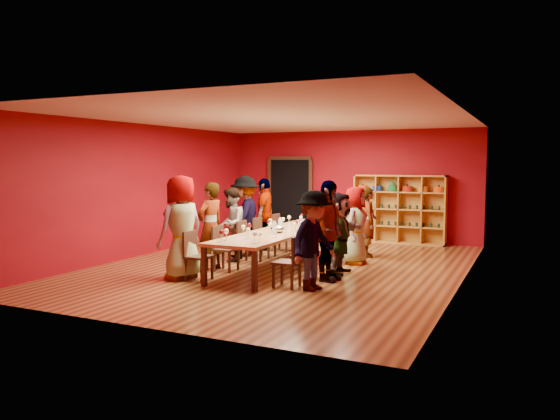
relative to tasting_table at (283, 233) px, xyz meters
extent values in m
cube|color=#5B3318|center=(0.00, 0.00, -0.71)|extent=(7.10, 9.10, 0.02)
cube|color=maroon|center=(0.00, 4.51, 0.80)|extent=(7.10, 0.02, 3.00)
cube|color=maroon|center=(0.00, -4.51, 0.80)|extent=(7.10, 0.02, 3.00)
cube|color=maroon|center=(-3.51, 0.00, 0.80)|extent=(0.02, 9.10, 3.00)
cube|color=maroon|center=(3.51, 0.00, 0.80)|extent=(0.02, 9.10, 3.00)
cube|color=silver|center=(0.00, 0.00, 2.31)|extent=(7.10, 9.10, 0.02)
cube|color=#AC7A47|center=(0.00, 0.00, 0.02)|extent=(1.10, 4.50, 0.06)
cube|color=black|center=(-0.49, -2.17, -0.35)|extent=(0.08, 0.08, 0.69)
cube|color=black|center=(-0.49, 2.17, -0.35)|extent=(0.08, 0.08, 0.69)
cube|color=black|center=(0.49, -2.17, -0.35)|extent=(0.08, 0.08, 0.69)
cube|color=black|center=(0.49, 2.17, -0.35)|extent=(0.08, 0.08, 0.69)
cube|color=black|center=(-1.80, 4.44, 0.40)|extent=(1.20, 0.14, 2.20)
cube|color=black|center=(-1.80, 4.37, 1.55)|extent=(1.32, 0.06, 0.10)
cube|color=black|center=(-2.45, 4.37, 0.40)|extent=(0.10, 0.06, 2.20)
cube|color=black|center=(-1.15, 4.37, 0.40)|extent=(0.10, 0.06, 2.20)
cube|color=#B87E29|center=(0.22, 4.28, 0.20)|extent=(0.04, 0.40, 1.80)
cube|color=#B87E29|center=(2.58, 4.28, 0.20)|extent=(0.04, 0.40, 1.80)
cube|color=#B87E29|center=(1.40, 4.28, 1.08)|extent=(2.40, 0.40, 0.04)
cube|color=#B87E29|center=(1.40, 4.28, -0.68)|extent=(2.40, 0.40, 0.04)
cube|color=#B87E29|center=(1.40, 4.47, 0.20)|extent=(2.40, 0.02, 1.80)
cube|color=#B87E29|center=(1.40, 4.28, -0.25)|extent=(2.36, 0.38, 0.03)
cube|color=#B87E29|center=(1.40, 4.28, 0.20)|extent=(2.36, 0.38, 0.03)
cube|color=#B87E29|center=(1.40, 4.28, 0.65)|extent=(2.36, 0.38, 0.03)
cube|color=#B87E29|center=(0.80, 4.28, 0.20)|extent=(0.03, 0.38, 1.76)
cube|color=#B87E29|center=(1.40, 4.28, 0.20)|extent=(0.03, 0.38, 1.76)
cube|color=#B87E29|center=(2.00, 4.28, 0.20)|extent=(0.03, 0.38, 1.76)
cylinder|color=#E34E0D|center=(0.40, 4.28, 0.74)|extent=(0.26, 0.26, 0.15)
sphere|color=black|center=(0.40, 4.28, 0.84)|extent=(0.05, 0.05, 0.05)
cylinder|color=#16379C|center=(0.80, 4.28, 0.74)|extent=(0.26, 0.26, 0.15)
sphere|color=black|center=(0.80, 4.28, 0.84)|extent=(0.05, 0.05, 0.05)
cylinder|color=#1C7139|center=(1.20, 4.28, 0.71)|extent=(0.26, 0.26, 0.08)
cone|color=#1C7139|center=(1.20, 4.28, 0.86)|extent=(0.24, 0.24, 0.22)
cylinder|color=#A32112|center=(1.60, 4.28, 0.74)|extent=(0.26, 0.26, 0.15)
sphere|color=black|center=(1.60, 4.28, 0.84)|extent=(0.05, 0.05, 0.05)
cylinder|color=orange|center=(2.00, 4.28, 0.74)|extent=(0.26, 0.26, 0.15)
sphere|color=black|center=(2.00, 4.28, 0.84)|extent=(0.05, 0.05, 0.05)
cylinder|color=#E34E0D|center=(2.40, 4.28, 0.74)|extent=(0.26, 0.26, 0.15)
sphere|color=black|center=(2.40, 4.28, 0.84)|extent=(0.05, 0.05, 0.05)
cylinder|color=black|center=(0.38, 4.28, -0.18)|extent=(0.07, 0.07, 0.10)
cylinder|color=black|center=(0.56, 4.28, -0.18)|extent=(0.07, 0.07, 0.10)
cylinder|color=black|center=(0.75, 4.28, -0.18)|extent=(0.07, 0.07, 0.10)
cylinder|color=black|center=(0.93, 4.28, -0.18)|extent=(0.07, 0.07, 0.10)
cylinder|color=black|center=(1.12, 4.28, -0.18)|extent=(0.07, 0.07, 0.10)
cylinder|color=black|center=(1.30, 4.28, -0.18)|extent=(0.07, 0.07, 0.10)
cylinder|color=black|center=(1.49, 4.28, -0.18)|extent=(0.07, 0.07, 0.10)
cylinder|color=black|center=(1.67, 4.28, -0.18)|extent=(0.07, 0.07, 0.10)
cylinder|color=black|center=(1.86, 4.28, -0.18)|extent=(0.07, 0.07, 0.10)
cylinder|color=black|center=(2.04, 4.28, -0.18)|extent=(0.07, 0.07, 0.10)
cylinder|color=black|center=(2.23, 4.28, -0.18)|extent=(0.07, 0.07, 0.10)
cylinder|color=black|center=(2.42, 4.28, -0.18)|extent=(0.07, 0.07, 0.10)
cylinder|color=black|center=(0.38, 4.28, 0.27)|extent=(0.07, 0.07, 0.10)
cylinder|color=black|center=(0.56, 4.28, 0.27)|extent=(0.07, 0.07, 0.10)
cylinder|color=black|center=(0.75, 4.28, 0.27)|extent=(0.07, 0.07, 0.10)
cylinder|color=black|center=(0.93, 4.28, 0.27)|extent=(0.07, 0.07, 0.10)
cylinder|color=black|center=(1.12, 4.28, 0.27)|extent=(0.07, 0.07, 0.10)
cylinder|color=black|center=(1.30, 4.28, 0.27)|extent=(0.07, 0.07, 0.10)
cylinder|color=black|center=(1.49, 4.28, 0.27)|extent=(0.07, 0.07, 0.10)
cylinder|color=black|center=(1.67, 4.28, 0.27)|extent=(0.07, 0.07, 0.10)
cylinder|color=black|center=(1.86, 4.28, 0.27)|extent=(0.07, 0.07, 0.10)
cylinder|color=black|center=(2.04, 4.28, 0.27)|extent=(0.07, 0.07, 0.10)
cylinder|color=black|center=(2.23, 4.28, 0.27)|extent=(0.07, 0.07, 0.10)
cylinder|color=black|center=(2.42, 4.28, 0.27)|extent=(0.07, 0.07, 0.10)
cube|color=black|center=(-0.83, -1.82, -0.27)|extent=(0.42, 0.42, 0.04)
cube|color=black|center=(-1.02, -1.82, -0.03)|extent=(0.04, 0.40, 0.44)
cube|color=black|center=(-1.00, -1.99, -0.49)|extent=(0.04, 0.04, 0.41)
cube|color=black|center=(-0.66, -1.99, -0.49)|extent=(0.04, 0.04, 0.41)
cube|color=black|center=(-1.00, -1.65, -0.49)|extent=(0.04, 0.04, 0.41)
cube|color=black|center=(-0.66, -1.65, -0.49)|extent=(0.04, 0.04, 0.41)
imported|color=#161E3D|center=(-1.20, -1.82, 0.25)|extent=(0.76, 1.04, 1.90)
cube|color=black|center=(-0.83, -0.86, -0.27)|extent=(0.42, 0.42, 0.04)
cube|color=black|center=(-1.02, -0.86, -0.03)|extent=(0.04, 0.40, 0.44)
cube|color=black|center=(-1.00, -1.03, -0.49)|extent=(0.04, 0.04, 0.41)
cube|color=black|center=(-0.66, -1.03, -0.49)|extent=(0.04, 0.04, 0.41)
cube|color=black|center=(-1.00, -0.69, -0.49)|extent=(0.04, 0.04, 0.41)
cube|color=black|center=(-0.66, -0.69, -0.49)|extent=(0.04, 0.04, 0.41)
imported|color=#CB888A|center=(-1.18, -0.86, 0.17)|extent=(0.59, 0.72, 1.73)
cube|color=black|center=(-0.83, 0.11, -0.27)|extent=(0.42, 0.42, 0.04)
cube|color=black|center=(-1.02, 0.11, -0.03)|extent=(0.04, 0.40, 0.44)
cube|color=black|center=(-1.00, -0.06, -0.49)|extent=(0.04, 0.04, 0.41)
cube|color=black|center=(-0.66, -0.06, -0.49)|extent=(0.04, 0.04, 0.41)
cube|color=black|center=(-1.00, 0.28, -0.49)|extent=(0.04, 0.04, 0.41)
cube|color=black|center=(-0.66, 0.28, -0.49)|extent=(0.04, 0.04, 0.41)
imported|color=#151A3B|center=(-1.28, 0.11, 0.10)|extent=(0.64, 0.87, 1.59)
cube|color=black|center=(-0.83, 0.84, -0.27)|extent=(0.42, 0.42, 0.04)
cube|color=black|center=(-1.02, 0.84, -0.03)|extent=(0.04, 0.40, 0.44)
cube|color=black|center=(-1.00, 0.67, -0.49)|extent=(0.04, 0.04, 0.41)
cube|color=black|center=(-0.66, 0.67, -0.49)|extent=(0.04, 0.04, 0.41)
cube|color=black|center=(-1.00, 1.01, -0.49)|extent=(0.04, 0.04, 0.41)
cube|color=black|center=(-0.66, 1.01, -0.49)|extent=(0.04, 0.04, 0.41)
imported|color=#545459|center=(-1.33, 0.84, 0.21)|extent=(0.70, 1.25, 1.83)
cube|color=black|center=(-0.83, 1.79, -0.27)|extent=(0.42, 0.42, 0.04)
cube|color=black|center=(-1.02, 1.79, -0.03)|extent=(0.04, 0.40, 0.44)
cube|color=black|center=(-1.00, 1.62, -0.49)|extent=(0.04, 0.04, 0.41)
cube|color=black|center=(-0.66, 1.62, -0.49)|extent=(0.04, 0.04, 0.41)
cube|color=black|center=(-1.00, 1.96, -0.49)|extent=(0.04, 0.04, 0.41)
cube|color=black|center=(-0.66, 1.96, -0.49)|extent=(0.04, 0.04, 0.41)
imported|color=#161F3D|center=(-1.31, 1.79, 0.17)|extent=(0.66, 1.09, 1.74)
cube|color=black|center=(0.83, -1.64, -0.27)|extent=(0.42, 0.42, 0.04)
cube|color=black|center=(1.02, -1.64, -0.03)|extent=(0.04, 0.40, 0.44)
cube|color=black|center=(0.66, -1.81, -0.49)|extent=(0.04, 0.04, 0.41)
cube|color=black|center=(1.00, -1.81, -0.49)|extent=(0.04, 0.04, 0.41)
cube|color=black|center=(0.66, -1.47, -0.49)|extent=(0.04, 0.04, 0.41)
cube|color=black|center=(1.00, -1.47, -0.49)|extent=(0.04, 0.04, 0.41)
imported|color=pink|center=(1.32, -1.64, 0.13)|extent=(0.67, 1.15, 1.66)
cube|color=black|center=(0.83, -0.86, -0.27)|extent=(0.42, 0.42, 0.04)
cube|color=black|center=(1.02, -0.86, -0.03)|extent=(0.04, 0.40, 0.44)
cube|color=black|center=(0.66, -1.03, -0.49)|extent=(0.04, 0.04, 0.41)
cube|color=black|center=(1.00, -1.03, -0.49)|extent=(0.04, 0.04, 0.41)
cube|color=black|center=(0.66, -0.69, -0.49)|extent=(0.04, 0.04, 0.41)
cube|color=black|center=(1.00, -0.69, -0.49)|extent=(0.04, 0.04, 0.41)
imported|color=#5472AD|center=(1.28, -0.86, 0.21)|extent=(0.58, 1.10, 1.81)
cube|color=black|center=(0.83, -0.14, -0.27)|extent=(0.42, 0.42, 0.04)
cube|color=black|center=(1.02, -0.14, -0.03)|extent=(0.04, 0.40, 0.44)
cube|color=black|center=(0.66, -0.31, -0.49)|extent=(0.04, 0.04, 0.41)
cube|color=black|center=(1.00, -0.31, -0.49)|extent=(0.04, 0.04, 0.41)
cube|color=black|center=(0.66, 0.03, -0.49)|extent=(0.04, 0.04, 0.41)
cube|color=black|center=(1.00, 0.03, -0.49)|extent=(0.04, 0.04, 0.41)
imported|color=#4C4C51|center=(1.27, -0.14, 0.08)|extent=(0.43, 1.45, 1.56)
cube|color=black|center=(0.83, 0.93, -0.27)|extent=(0.42, 0.42, 0.04)
cube|color=black|center=(1.02, 0.93, -0.03)|extent=(0.04, 0.40, 0.44)
cube|color=black|center=(0.66, 0.76, -0.49)|extent=(0.04, 0.04, 0.41)
cube|color=black|center=(1.00, 0.76, -0.49)|extent=(0.04, 0.04, 0.41)
cube|color=black|center=(0.66, 1.10, -0.49)|extent=(0.04, 0.04, 0.41)
cube|color=black|center=(1.00, 1.10, -0.49)|extent=(0.04, 0.04, 0.41)
imported|color=silver|center=(1.23, 0.93, 0.11)|extent=(0.44, 0.80, 1.63)
cube|color=black|center=(0.83, 1.91, -0.27)|extent=(0.42, 0.42, 0.04)
cube|color=black|center=(1.02, 1.91, -0.03)|extent=(0.04, 0.40, 0.44)
cube|color=black|center=(0.66, 1.74, -0.49)|extent=(0.04, 0.04, 0.41)
cube|color=black|center=(1.00, 1.74, -0.49)|extent=(0.04, 0.04, 0.41)
cube|color=black|center=(0.66, 2.08, -0.49)|extent=(0.04, 0.04, 0.41)
cube|color=black|center=(1.00, 2.08, -0.49)|extent=(0.04, 0.04, 0.41)
imported|color=tan|center=(1.24, 1.91, 0.08)|extent=(0.61, 0.69, 1.57)
cylinder|color=silver|center=(0.31, -0.98, 0.06)|extent=(0.06, 0.06, 0.01)
cylinder|color=silver|center=(0.31, -0.98, 0.11)|extent=(0.01, 0.01, 0.11)
ellipsoid|color=silver|center=(0.31, -0.98, 0.20)|extent=(0.08, 0.08, 0.09)
cylinder|color=silver|center=(-0.34, 1.06, 0.06)|extent=(0.06, 0.06, 0.01)
cylinder|color=silver|center=(-0.34, 1.06, 0.11)|extent=(0.01, 0.01, 0.11)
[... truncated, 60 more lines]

